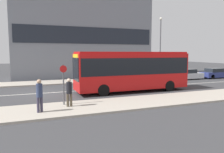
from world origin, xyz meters
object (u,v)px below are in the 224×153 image
Objects in this scene: pedestrian_near_stop at (39,93)px; parked_car_2 at (215,73)px; parked_car_1 at (186,75)px; street_lamp at (160,42)px; city_bus at (132,69)px; pedestrian_down_pavement at (69,91)px; bus_stop_sign at (63,81)px; parked_car_0 at (155,76)px.

parked_car_2 is at bearing -4.91° from pedestrian_near_stop.
parked_car_1 is at bearing 0.53° from pedestrian_near_stop.
street_lamp is at bearing 162.23° from parked_car_2.
street_lamp reaches higher than city_bus.
street_lamp is at bearing 9.55° from pedestrian_near_stop.
pedestrian_down_pavement is at bearing -140.75° from street_lamp.
city_bus is 7.35m from bus_stop_sign.
city_bus is at bearing -137.35° from parked_car_0.
pedestrian_down_pavement is (-6.28, -4.03, -0.89)m from city_bus.
city_bus reaches higher than parked_car_2.
pedestrian_near_stop is 1.89m from pedestrian_down_pavement.
city_bus is at bearing 39.65° from pedestrian_down_pavement.
bus_stop_sign is (-6.51, -3.39, -0.38)m from city_bus.
pedestrian_near_stop is (-13.67, -9.93, 0.54)m from parked_car_0.
parked_car_0 is 16.91m from pedestrian_near_stop.
parked_car_2 is 25.29m from pedestrian_near_stop.
city_bus is at bearing -152.83° from parked_car_1.
parked_car_0 is at bearing 7.87° from pedestrian_near_stop.
city_bus is 7.78m from parked_car_0.
street_lamp is at bearing 40.74° from city_bus.
parked_car_0 is 14.91m from bus_stop_sign.
parked_car_2 is at bearing -2.01° from parked_car_1.
pedestrian_near_stop is 0.72× the size of bus_stop_sign.
parked_car_0 reaches higher than parked_car_1.
bus_stop_sign is (1.52, 1.34, 0.44)m from pedestrian_near_stop.
city_bus is 11.88m from parked_car_1.
street_lamp reaches higher than bus_stop_sign.
pedestrian_near_stop is 20.47m from street_lamp.
parked_car_0 is 15.07m from pedestrian_down_pavement.
pedestrian_down_pavement is 0.68× the size of bus_stop_sign.
parked_car_0 is 9.57m from parked_car_2.
parked_car_0 is (5.64, 5.19, -1.36)m from city_bus.
pedestrian_near_stop is 2.08m from bus_stop_sign.
parked_car_1 is 2.47× the size of pedestrian_down_pavement.
bus_stop_sign is at bearing -158.35° from parked_car_2.
city_bus is 9.37m from pedestrian_near_stop.
city_bus is 3.95× the size of bus_stop_sign.
city_bus is 5.82× the size of pedestrian_down_pavement.
parked_car_2 is 2.34× the size of pedestrian_down_pavement.
pedestrian_down_pavement is 0.22× the size of street_lamp.
pedestrian_down_pavement reaches higher than parked_car_0.
pedestrian_near_stop reaches higher than parked_car_0.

